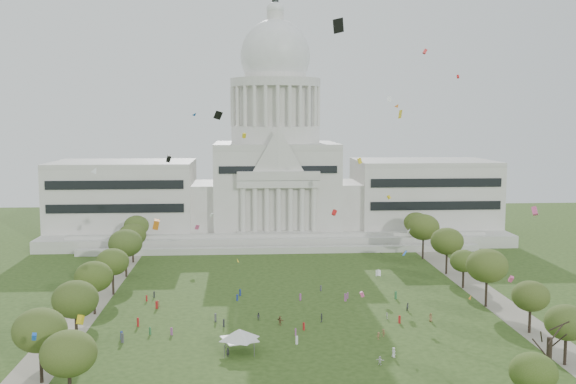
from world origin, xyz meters
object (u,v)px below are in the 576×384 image
Objects in this scene: event_tent at (239,334)px; person_0 at (431,317)px; big_bare_tree at (550,334)px; capitol at (276,176)px.

event_tent reaches higher than person_0.
big_bare_tree is 37.21m from person_0.
person_0 is (28.24, -106.53, -21.37)m from capitol.
big_bare_tree is at bearing -20.29° from event_tent.
capitol is at bearing 105.02° from big_bare_tree.
big_bare_tree is 6.89× the size of person_0.
capitol reaches higher than person_0.
big_bare_tree is at bearing -74.98° from capitol.
capitol is at bearing 84.11° from event_tent.
person_0 is at bearing 21.74° from event_tent.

